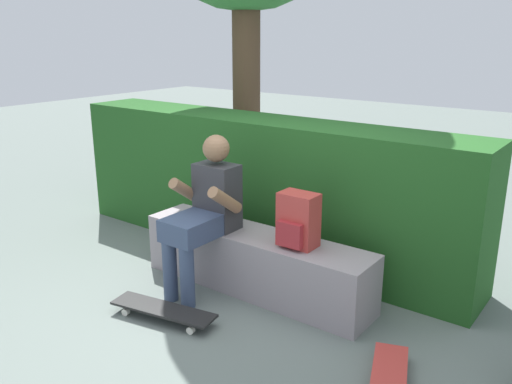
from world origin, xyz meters
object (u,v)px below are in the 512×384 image
skateboard_near_person (163,310)px  person_skater (205,209)px  bench_main (255,262)px  backpack_on_bench (298,221)px

skateboard_near_person → person_skater: bearing=98.2°
bench_main → skateboard_near_person: (-0.25, -0.77, -0.16)m
bench_main → backpack_on_bench: 0.58m
person_skater → skateboard_near_person: bearing=-81.8°
skateboard_near_person → backpack_on_bench: (0.64, 0.76, 0.60)m
person_skater → backpack_on_bench: (0.72, 0.20, -0.00)m
skateboard_near_person → backpack_on_bench: 1.16m
bench_main → person_skater: person_skater is taller
skateboard_near_person → bench_main: bearing=72.3°
person_skater → backpack_on_bench: size_ratio=3.07×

